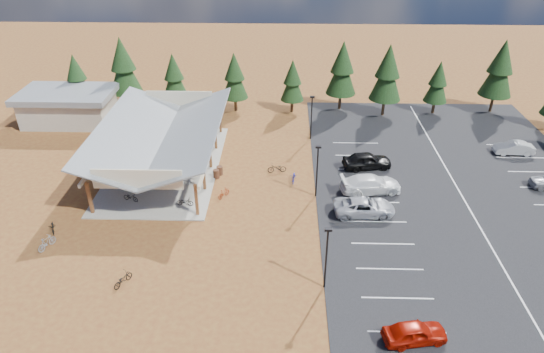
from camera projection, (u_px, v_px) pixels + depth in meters
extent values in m
plane|color=brown|center=(261.00, 207.00, 43.16)|extent=(140.00, 140.00, 0.00)
cube|color=black|center=(460.00, 192.00, 45.28)|extent=(27.00, 44.00, 0.04)
cube|color=gray|center=(166.00, 167.00, 49.41)|extent=(10.60, 18.60, 0.10)
cube|color=#592E19|center=(90.00, 198.00, 41.49)|extent=(0.25, 0.25, 3.00)
cube|color=#592E19|center=(106.00, 173.00, 45.11)|extent=(0.25, 0.25, 3.00)
cube|color=#592E19|center=(119.00, 153.00, 48.73)|extent=(0.25, 0.25, 3.00)
cube|color=#592E19|center=(131.00, 135.00, 52.35)|extent=(0.25, 0.25, 3.00)
cube|color=#592E19|center=(141.00, 119.00, 55.97)|extent=(0.25, 0.25, 3.00)
cube|color=#592E19|center=(196.00, 200.00, 41.27)|extent=(0.25, 0.25, 3.00)
cube|color=#592E19|center=(204.00, 175.00, 44.89)|extent=(0.25, 0.25, 3.00)
cube|color=#592E19|center=(210.00, 154.00, 48.51)|extent=(0.25, 0.25, 3.00)
cube|color=#592E19|center=(215.00, 136.00, 52.13)|extent=(0.25, 0.25, 3.00)
cube|color=#592E19|center=(220.00, 120.00, 55.75)|extent=(0.25, 0.25, 3.00)
cube|color=beige|center=(113.00, 139.00, 47.98)|extent=(0.22, 18.00, 0.35)
cube|color=beige|center=(213.00, 140.00, 47.74)|extent=(0.22, 18.00, 0.35)
cube|color=slate|center=(132.00, 131.00, 47.48)|extent=(5.85, 19.40, 2.13)
cube|color=slate|center=(191.00, 132.00, 47.33)|extent=(5.85, 19.40, 2.13)
cube|color=beige|center=(137.00, 179.00, 39.70)|extent=(7.50, 0.15, 1.80)
cube|color=beige|center=(180.00, 99.00, 55.21)|extent=(7.50, 0.15, 1.80)
cube|color=#ADA593|center=(69.00, 109.00, 58.44)|extent=(10.00, 6.00, 3.20)
cube|color=slate|center=(66.00, 94.00, 57.45)|extent=(11.00, 7.00, 0.70)
cylinder|color=black|center=(326.00, 260.00, 33.15)|extent=(0.14, 0.14, 5.00)
cube|color=black|center=(328.00, 230.00, 31.86)|extent=(0.50, 0.25, 0.18)
cylinder|color=black|center=(317.00, 172.00, 43.49)|extent=(0.14, 0.14, 5.00)
cube|color=black|center=(318.00, 147.00, 42.20)|extent=(0.50, 0.25, 0.18)
cylinder|color=black|center=(311.00, 119.00, 53.83)|extent=(0.14, 0.14, 5.00)
cube|color=black|center=(312.00, 97.00, 52.54)|extent=(0.50, 0.25, 0.18)
cylinder|color=#442718|center=(216.00, 174.00, 47.32)|extent=(0.60, 0.60, 0.90)
cylinder|color=#442718|center=(220.00, 171.00, 47.91)|extent=(0.60, 0.60, 0.90)
cylinder|color=#382314|center=(82.00, 103.00, 62.11)|extent=(0.36, 0.36, 1.76)
cone|color=black|center=(77.00, 81.00, 60.59)|extent=(3.10, 3.10, 4.23)
cone|color=black|center=(74.00, 67.00, 59.70)|extent=(2.40, 2.40, 3.17)
cylinder|color=#382314|center=(129.00, 100.00, 62.32)|extent=(0.36, 0.36, 2.25)
cone|color=black|center=(124.00, 71.00, 60.38)|extent=(3.96, 3.96, 5.40)
cone|color=black|center=(121.00, 53.00, 59.24)|extent=(3.06, 3.06, 4.05)
cylinder|color=#382314|center=(177.00, 103.00, 62.01)|extent=(0.36, 0.36, 1.79)
cone|color=black|center=(174.00, 80.00, 60.47)|extent=(3.16, 3.16, 4.30)
cone|color=black|center=(173.00, 66.00, 59.56)|extent=(2.44, 2.44, 3.23)
cylinder|color=#382314|center=(236.00, 104.00, 61.69)|extent=(0.36, 0.36, 1.84)
cone|color=black|center=(235.00, 80.00, 60.10)|extent=(3.24, 3.24, 4.42)
cone|color=black|center=(234.00, 66.00, 59.17)|extent=(2.51, 2.51, 3.32)
cylinder|color=#382314|center=(292.00, 106.00, 61.49)|extent=(0.36, 0.36, 1.65)
cone|color=black|center=(292.00, 85.00, 60.07)|extent=(2.90, 2.90, 3.96)
cone|color=black|center=(293.00, 72.00, 59.23)|extent=(2.24, 2.24, 2.97)
cylinder|color=#382314|center=(340.00, 101.00, 62.20)|extent=(0.36, 0.36, 2.14)
cone|color=black|center=(342.00, 74.00, 60.36)|extent=(3.77, 3.77, 5.14)
cone|color=black|center=(343.00, 57.00, 59.27)|extent=(2.91, 2.91, 3.86)
cylinder|color=#382314|center=(383.00, 107.00, 60.39)|extent=(0.36, 0.36, 2.19)
cone|color=black|center=(387.00, 78.00, 58.50)|extent=(3.86, 3.86, 5.27)
cone|color=black|center=(389.00, 60.00, 57.39)|extent=(2.98, 2.98, 3.95)
cylinder|color=#382314|center=(433.00, 107.00, 61.11)|extent=(0.36, 0.36, 1.64)
cone|color=black|center=(437.00, 86.00, 59.70)|extent=(2.89, 2.89, 3.94)
cone|color=black|center=(440.00, 73.00, 58.86)|extent=(2.23, 2.23, 2.96)
cylinder|color=#382314|center=(492.00, 103.00, 61.44)|extent=(0.36, 0.36, 2.25)
cone|color=black|center=(499.00, 74.00, 59.51)|extent=(3.96, 3.96, 5.39)
cone|color=black|center=(503.00, 56.00, 58.37)|extent=(3.06, 3.06, 4.05)
imported|color=black|center=(131.00, 197.00, 43.63)|extent=(1.61, 1.01, 0.80)
imported|color=gray|center=(135.00, 175.00, 46.85)|extent=(1.63, 0.67, 0.95)
imported|color=#183C95|center=(160.00, 149.00, 51.63)|extent=(1.81, 1.11, 0.90)
imported|color=maroon|center=(165.00, 142.00, 52.98)|extent=(1.76, 0.54, 1.05)
imported|color=black|center=(185.00, 202.00, 42.99)|extent=(1.55, 0.62, 0.80)
imported|color=gray|center=(182.00, 180.00, 45.99)|extent=(1.67, 0.55, 0.99)
imported|color=navy|center=(182.00, 152.00, 51.09)|extent=(1.90, 0.86, 0.96)
imported|color=maroon|center=(198.00, 130.00, 55.78)|extent=(1.66, 0.74, 0.96)
imported|color=black|center=(53.00, 227.00, 39.88)|extent=(1.20, 1.71, 0.85)
imported|color=gray|center=(47.00, 243.00, 37.92)|extent=(1.14, 1.82, 1.06)
imported|color=black|center=(123.00, 279.00, 34.43)|extent=(1.35, 1.81, 0.91)
imported|color=navy|center=(294.00, 177.00, 46.79)|extent=(0.79, 1.81, 0.92)
imported|color=maroon|center=(224.00, 193.00, 44.33)|extent=(1.20, 1.45, 0.89)
imported|color=black|center=(277.00, 168.00, 48.25)|extent=(1.92, 0.89, 0.97)
imported|color=#9C1104|center=(415.00, 332.00, 29.93)|extent=(4.24, 2.31, 1.37)
imported|color=#B1B3BA|center=(364.00, 207.00, 41.79)|extent=(5.39, 2.68, 1.47)
imported|color=white|center=(371.00, 184.00, 44.91)|extent=(5.94, 3.14, 1.64)
imported|color=black|center=(367.00, 160.00, 48.81)|extent=(5.13, 2.71, 1.67)
imported|color=#B7B7B7|center=(514.00, 148.00, 51.54)|extent=(4.16, 1.60, 1.35)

